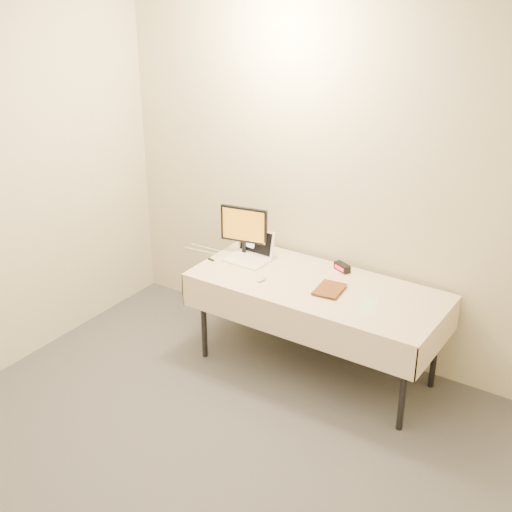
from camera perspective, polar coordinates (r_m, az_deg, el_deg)
The scene contains 9 objects.
back_wall at distance 5.30m, azimuth 7.57°, elevation 5.51°, with size 4.00×0.10×2.70m, color beige.
table at distance 5.19m, azimuth 4.92°, elevation -2.90°, with size 1.86×0.81×0.74m.
laptop at distance 5.51m, azimuth -0.44°, elevation 0.29°, with size 0.33×0.28×0.22m.
monitor at distance 5.53m, azimuth -0.97°, elevation 2.32°, with size 0.38×0.16×0.39m.
book at distance 5.05m, azimuth 4.97°, elevation -1.35°, with size 0.18×0.02×0.25m, color #954C1B.
alarm_clock at distance 5.37m, azimuth 6.90°, elevation -0.90°, with size 0.15×0.11×0.06m.
clicker at distance 5.19m, azimuth 0.44°, elevation -1.87°, with size 0.04×0.09×0.02m, color silver.
paper_form at distance 4.93m, azimuth 8.97°, elevation -3.91°, with size 0.10×0.26×0.00m, color #C7EBBB.
usb_dongle at distance 5.52m, azimuth -3.62°, elevation -0.29°, with size 0.06×0.02×0.01m, color black.
Camera 1 is at (2.14, -2.02, 3.08)m, focal length 50.00 mm.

